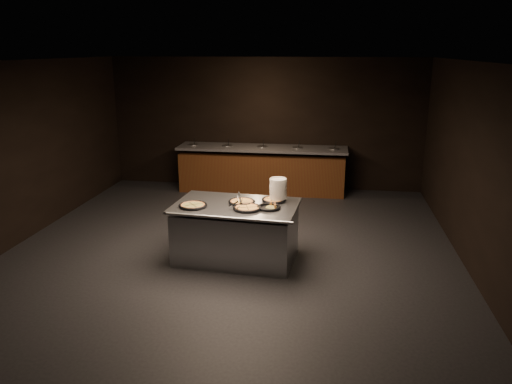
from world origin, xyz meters
TOP-DOWN VIEW (x-y plane):
  - room at (0.00, 0.00)m, footprint 7.02×8.02m
  - salad_bar at (0.00, 3.56)m, footprint 3.70×0.83m
  - serving_counter at (0.13, -0.18)m, footprint 1.89×1.29m
  - plate_stack at (0.73, 0.11)m, footprint 0.26×0.26m
  - pan_veggie_whole at (-0.46, -0.37)m, footprint 0.41×0.41m
  - pan_cheese_whole at (0.21, -0.09)m, footprint 0.40×0.40m
  - pan_cheese_slices_a at (0.67, 0.07)m, footprint 0.37×0.37m
  - pan_cheese_slices_b at (0.34, -0.37)m, footprint 0.41×0.41m
  - pan_veggie_slices at (0.64, -0.29)m, footprint 0.35×0.35m
  - server_left at (0.17, -0.12)m, footprint 0.20×0.31m
  - server_right at (0.19, -0.47)m, footprint 0.28×0.19m

SIDE VIEW (x-z plane):
  - serving_counter at x=0.13m, z-range -0.02..0.85m
  - salad_bar at x=0.00m, z-range -0.15..1.03m
  - pan_veggie_slices at x=0.64m, z-range 0.86..0.90m
  - pan_cheese_slices_a at x=0.67m, z-range 0.86..0.90m
  - pan_cheese_whole at x=0.21m, z-range 0.86..0.90m
  - pan_cheese_slices_b at x=0.34m, z-range 0.86..0.90m
  - pan_veggie_whole at x=-0.46m, z-range 0.86..0.90m
  - server_right at x=0.19m, z-range 0.86..1.01m
  - server_left at x=0.17m, z-range 0.86..1.02m
  - plate_stack at x=0.73m, z-range 0.86..1.20m
  - room at x=0.00m, z-range -0.01..2.91m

